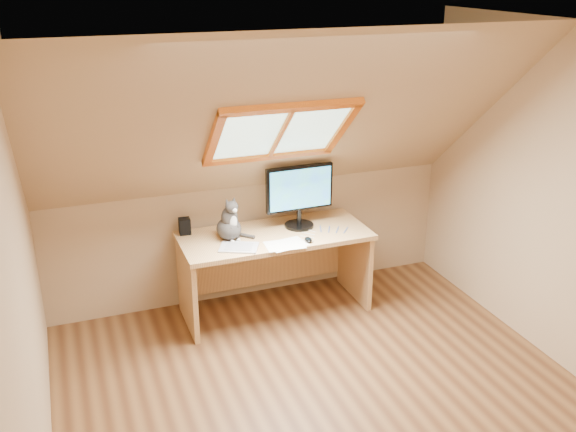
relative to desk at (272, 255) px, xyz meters
name	(u,v)px	position (x,y,z in m)	size (l,w,h in m)	color
ground	(335,409)	(-0.07, -1.45, -0.48)	(3.50, 3.50, 0.00)	brown
room_shell	(349,211)	(-0.07, -1.54, 0.95)	(3.52, 3.52, 2.41)	tan
desk	(272,255)	(0.00, 0.00, 0.00)	(1.53, 0.67, 0.70)	tan
monitor	(300,192)	(0.24, 0.00, 0.52)	(0.57, 0.24, 0.53)	black
cat	(229,224)	(-0.37, -0.05, 0.35)	(0.25, 0.28, 0.36)	#3F3B38
desk_speaker	(185,226)	(-0.68, 0.18, 0.28)	(0.09, 0.09, 0.13)	black
graphics_tablet	(239,247)	(-0.35, -0.24, 0.22)	(0.29, 0.21, 0.01)	#B2B2B7
mouse	(308,240)	(0.20, -0.31, 0.23)	(0.06, 0.10, 0.03)	black
papers	(281,246)	(-0.04, -0.33, 0.22)	(0.33, 0.27, 0.00)	white
cables	(324,232)	(0.38, -0.18, 0.22)	(0.51, 0.26, 0.01)	silver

